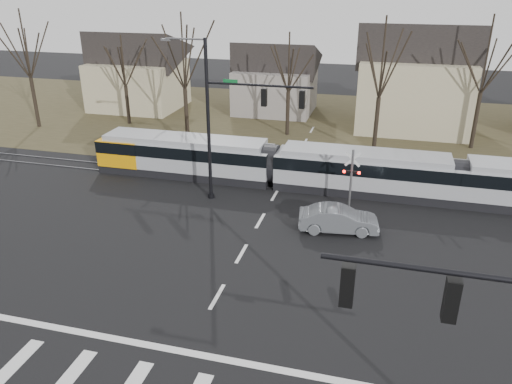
# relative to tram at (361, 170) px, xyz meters

# --- Properties ---
(ground) EXTENTS (140.00, 140.00, 0.00)m
(ground) POSITION_rel_tram_xyz_m (-5.45, -16.00, -1.57)
(ground) COLOR black
(grass_verge) EXTENTS (140.00, 28.00, 0.01)m
(grass_verge) POSITION_rel_tram_xyz_m (-5.45, 16.00, -1.56)
(grass_verge) COLOR #38331E
(grass_verge) RESTS_ON ground
(stop_line) EXTENTS (28.00, 0.35, 0.01)m
(stop_line) POSITION_rel_tram_xyz_m (-5.45, -17.80, -1.56)
(stop_line) COLOR silver
(stop_line) RESTS_ON ground
(lane_dashes) EXTENTS (0.18, 30.00, 0.01)m
(lane_dashes) POSITION_rel_tram_xyz_m (-5.45, -0.00, -1.56)
(lane_dashes) COLOR silver
(lane_dashes) RESTS_ON ground
(rail_pair) EXTENTS (90.00, 1.52, 0.06)m
(rail_pair) POSITION_rel_tram_xyz_m (-5.45, -0.20, -1.54)
(rail_pair) COLOR #59595E
(rail_pair) RESTS_ON ground
(tram) EXTENTS (37.99, 2.82, 2.88)m
(tram) POSITION_rel_tram_xyz_m (0.00, 0.00, 0.00)
(tram) COLOR gray
(tram) RESTS_ON ground
(sedan) EXTENTS (2.84, 4.96, 1.49)m
(sedan) POSITION_rel_tram_xyz_m (-0.81, -6.11, -0.82)
(sedan) COLOR slate
(sedan) RESTS_ON ground
(signal_pole_far) EXTENTS (9.28, 0.44, 10.20)m
(signal_pole_far) POSITION_rel_tram_xyz_m (-7.86, -3.50, 4.13)
(signal_pole_far) COLOR black
(signal_pole_far) RESTS_ON ground
(rail_crossing_signal) EXTENTS (1.08, 0.36, 4.00)m
(rail_crossing_signal) POSITION_rel_tram_xyz_m (-0.45, -3.21, 0.32)
(rail_crossing_signal) COLOR #59595B
(rail_crossing_signal) RESTS_ON ground
(tree_row) EXTENTS (59.20, 7.20, 10.00)m
(tree_row) POSITION_rel_tram_xyz_m (-3.45, 10.00, 3.43)
(tree_row) COLOR black
(tree_row) RESTS_ON ground
(house_a) EXTENTS (9.72, 8.64, 8.60)m
(house_a) POSITION_rel_tram_xyz_m (-25.45, 18.00, 2.89)
(house_a) COLOR tan
(house_a) RESTS_ON ground
(house_b) EXTENTS (8.64, 7.56, 7.65)m
(house_b) POSITION_rel_tram_xyz_m (-10.45, 20.00, 2.40)
(house_b) COLOR gray
(house_b) RESTS_ON ground
(house_c) EXTENTS (10.80, 8.64, 10.10)m
(house_c) POSITION_rel_tram_xyz_m (3.55, 17.00, 3.66)
(house_c) COLOR tan
(house_c) RESTS_ON ground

